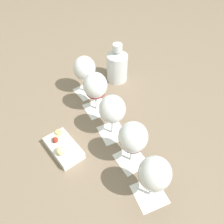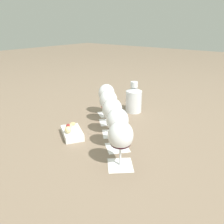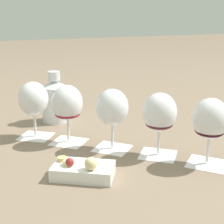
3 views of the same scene
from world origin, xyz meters
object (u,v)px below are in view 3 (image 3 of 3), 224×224
at_px(wine_glass_1, 67,105).
at_px(snack_dish, 83,170).
at_px(wine_glass_3, 160,115).
at_px(wine_glass_2, 112,110).
at_px(ceramic_vase, 55,100).
at_px(wine_glass_4, 210,122).
at_px(wine_glass_0, 33,101).

height_order(wine_glass_1, snack_dish, wine_glass_1).
xyz_separation_m(wine_glass_1, wine_glass_3, (0.21, -0.20, -0.00)).
distance_m(wine_glass_2, wine_glass_3, 0.14).
xyz_separation_m(wine_glass_2, ceramic_vase, (-0.09, 0.33, -0.04)).
height_order(wine_glass_4, ceramic_vase, ceramic_vase).
relative_size(ceramic_vase, snack_dish, 1.08).
bearing_deg(wine_glass_1, wine_glass_2, -45.33).
height_order(wine_glass_1, wine_glass_4, same).
bearing_deg(wine_glass_2, wine_glass_4, -44.63).
bearing_deg(ceramic_vase, snack_dish, -95.68).
xyz_separation_m(wine_glass_0, wine_glass_1, (0.09, -0.09, 0.00)).
bearing_deg(wine_glass_0, wine_glass_2, -45.64).
relative_size(wine_glass_2, wine_glass_4, 1.00).
relative_size(wine_glass_1, ceramic_vase, 0.97).
distance_m(wine_glass_4, ceramic_vase, 0.60).
xyz_separation_m(wine_glass_2, wine_glass_4, (0.20, -0.20, 0.00)).
distance_m(wine_glass_1, wine_glass_3, 0.29).
xyz_separation_m(wine_glass_2, snack_dish, (-0.13, -0.14, -0.10)).
bearing_deg(wine_glass_3, snack_dish, -169.34).
height_order(wine_glass_0, wine_glass_1, same).
bearing_deg(wine_glass_1, snack_dish, -97.39).
xyz_separation_m(wine_glass_1, wine_glass_2, (0.10, -0.10, -0.00)).
distance_m(ceramic_vase, snack_dish, 0.47).
relative_size(wine_glass_2, ceramic_vase, 0.97).
bearing_deg(snack_dish, wine_glass_4, -9.86).
bearing_deg(ceramic_vase, wine_glass_0, -126.74).
xyz_separation_m(wine_glass_2, wine_glass_3, (0.11, -0.09, 0.00)).
xyz_separation_m(ceramic_vase, snack_dish, (-0.05, -0.47, -0.06)).
bearing_deg(ceramic_vase, wine_glass_4, -61.43).
bearing_deg(ceramic_vase, wine_glass_3, -65.29).
relative_size(wine_glass_2, snack_dish, 1.04).
bearing_deg(wine_glass_2, ceramic_vase, 104.99).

